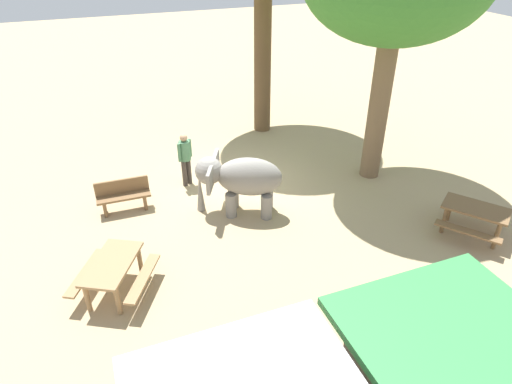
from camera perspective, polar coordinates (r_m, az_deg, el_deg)
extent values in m
plane|color=tan|center=(13.11, -2.41, 0.60)|extent=(60.00, 60.00, 0.00)
cylinder|color=gray|center=(11.68, -3.22, -1.69)|extent=(0.29, 0.29, 0.68)
cylinder|color=gray|center=(12.08, -2.93, -0.47)|extent=(0.29, 0.29, 0.68)
cylinder|color=gray|center=(11.60, 1.36, -1.90)|extent=(0.29, 0.29, 0.68)
cylinder|color=gray|center=(12.00, 1.50, -0.66)|extent=(0.29, 0.29, 0.68)
ellipsoid|color=gray|center=(11.45, -0.86, 1.98)|extent=(1.90, 1.52, 1.02)
sphere|color=gray|center=(11.52, -6.06, 2.73)|extent=(0.72, 0.72, 0.72)
cone|color=gray|center=(11.89, -7.18, 0.06)|extent=(0.23, 0.23, 1.14)
cube|color=gray|center=(11.09, -5.93, 1.53)|extent=(0.34, 0.57, 0.54)
cube|color=gray|center=(11.92, -5.15, 3.82)|extent=(0.34, 0.57, 0.54)
cylinder|color=#3F3833|center=(13.27, -8.60, 2.69)|extent=(0.14, 0.14, 0.82)
cylinder|color=#3F3833|center=(13.17, -9.16, 2.39)|extent=(0.14, 0.14, 0.82)
cylinder|color=#4C7F59|center=(12.90, -9.13, 5.27)|extent=(0.32, 0.32, 0.58)
sphere|color=tan|center=(12.73, -9.28, 6.88)|extent=(0.22, 0.22, 0.22)
cylinder|color=#4C7F59|center=(13.02, -8.47, 5.65)|extent=(0.09, 0.09, 0.55)
cylinder|color=#4C7F59|center=(12.77, -9.81, 4.99)|extent=(0.09, 0.09, 0.55)
cylinder|color=brown|center=(13.36, 15.45, 10.33)|extent=(0.58, 0.58, 4.31)
cylinder|color=brown|center=(16.13, 0.84, 16.48)|extent=(0.60, 0.60, 5.12)
cube|color=brown|center=(12.33, -16.61, -0.57)|extent=(1.41, 0.44, 0.06)
cube|color=brown|center=(12.36, -16.84, 0.73)|extent=(1.40, 0.10, 0.40)
cube|color=brown|center=(12.47, -14.07, -1.08)|extent=(0.09, 0.36, 0.42)
cube|color=brown|center=(12.46, -18.82, -1.92)|extent=(0.09, 0.36, 0.42)
cube|color=#9E7A51|center=(9.62, -18.02, -8.73)|extent=(1.43, 1.70, 0.06)
cylinder|color=#9E7A51|center=(10.40, -17.96, -8.08)|extent=(0.10, 0.10, 0.72)
cylinder|color=#9E7A51|center=(10.16, -14.66, -8.54)|extent=(0.10, 0.10, 0.72)
cylinder|color=#9E7A51|center=(9.62, -20.85, -12.48)|extent=(0.10, 0.10, 0.72)
cylinder|color=#9E7A51|center=(9.36, -17.30, -13.14)|extent=(0.10, 0.10, 0.72)
cube|color=#9E7A51|center=(10.08, -20.97, -9.59)|extent=(0.94, 1.43, 0.05)
cube|color=#9E7A51|center=(9.59, -14.31, -10.65)|extent=(0.94, 1.43, 0.05)
cube|color=brown|center=(12.04, 26.40, -1.91)|extent=(1.53, 1.68, 0.06)
cylinder|color=brown|center=(12.51, 28.87, -3.51)|extent=(0.10, 0.10, 0.72)
cylinder|color=brown|center=(11.96, 28.46, -5.01)|extent=(0.10, 0.10, 0.72)
cylinder|color=brown|center=(12.55, 23.61, -1.94)|extent=(0.10, 0.10, 0.72)
cylinder|color=brown|center=(12.00, 22.95, -3.36)|extent=(0.10, 0.10, 0.72)
cube|color=brown|center=(12.73, 26.55, -1.78)|extent=(1.07, 1.36, 0.05)
cube|color=brown|center=(11.67, 25.52, -4.61)|extent=(1.07, 1.36, 0.05)
cube|color=#388C47|center=(6.02, 24.94, -17.35)|extent=(2.50, 2.50, 0.12)
cylinder|color=gray|center=(6.90, 11.71, -22.57)|extent=(0.10, 0.10, 2.40)
cylinder|color=gray|center=(7.77, 23.63, -17.30)|extent=(0.10, 0.10, 2.40)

